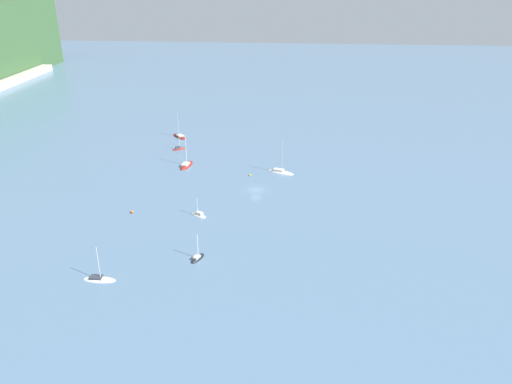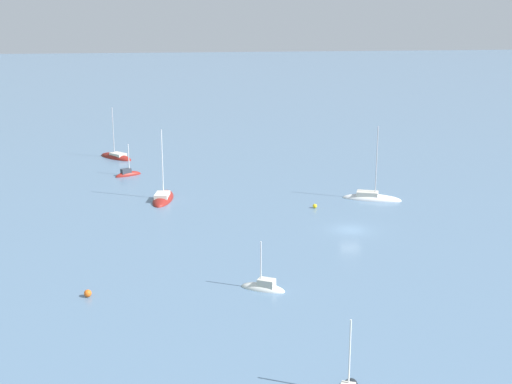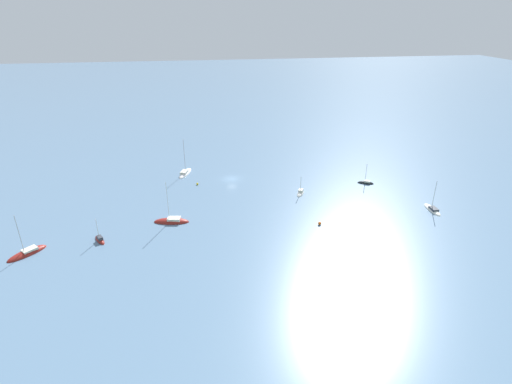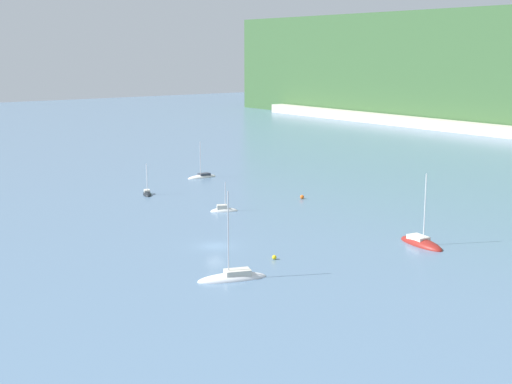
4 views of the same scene
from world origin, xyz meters
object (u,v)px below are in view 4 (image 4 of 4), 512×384
object	(u,v)px
mooring_buoy_0	(274,257)
mooring_buoy_1	(302,197)
sailboat_5	(147,194)
sailboat_0	(224,211)
sailboat_2	(202,177)
sailboat_4	(233,278)
sailboat_6	(421,244)

from	to	relation	value
mooring_buoy_0	mooring_buoy_1	distance (m)	39.22
mooring_buoy_0	sailboat_5	bearing A→B (deg)	171.98
sailboat_5	sailboat_0	bearing A→B (deg)	33.08
sailboat_5	mooring_buoy_1	xyz separation A→B (m)	(20.43, 21.19, 0.28)
mooring_buoy_0	mooring_buoy_1	world-z (taller)	mooring_buoy_1
sailboat_2	sailboat_4	bearing A→B (deg)	61.33
sailboat_6	mooring_buoy_0	world-z (taller)	sailboat_6
sailboat_4	sailboat_5	xyz separation A→B (m)	(-51.43, 15.80, -0.02)
sailboat_6	sailboat_0	bearing A→B (deg)	-153.64
sailboat_2	sailboat_6	distance (m)	64.38
sailboat_0	sailboat_6	xyz separation A→B (m)	(34.17, 10.56, -0.04)
sailboat_2	mooring_buoy_1	world-z (taller)	sailboat_2
sailboat_0	mooring_buoy_0	world-z (taller)	sailboat_0
sailboat_2	sailboat_5	bearing A→B (deg)	28.32
sailboat_5	mooring_buoy_1	bearing A→B (deg)	68.56
sailboat_0	mooring_buoy_0	bearing A→B (deg)	-83.63
sailboat_2	sailboat_5	size ratio (longest dim) A/B	1.25
sailboat_0	sailboat_5	xyz separation A→B (m)	(-20.39, -3.81, -0.03)
sailboat_2	mooring_buoy_1	bearing A→B (deg)	95.81
sailboat_0	mooring_buoy_1	distance (m)	17.39
mooring_buoy_1	sailboat_2	bearing A→B (deg)	-174.77
sailboat_0	sailboat_2	xyz separation A→B (m)	(-30.09, 14.63, -0.04)
sailboat_2	mooring_buoy_1	xyz separation A→B (m)	(30.12, 2.76, 0.28)
sailboat_6	mooring_buoy_1	distance (m)	34.81
sailboat_2	sailboat_4	world-z (taller)	sailboat_4
sailboat_2	sailboat_4	distance (m)	70.06
sailboat_4	sailboat_6	distance (m)	30.33
sailboat_2	sailboat_0	bearing A→B (deg)	64.66
sailboat_6	sailboat_2	bearing A→B (deg)	-174.44
sailboat_0	sailboat_4	world-z (taller)	sailboat_4
sailboat_0	sailboat_5	world-z (taller)	sailboat_5
sailboat_4	mooring_buoy_1	bearing A→B (deg)	-120.50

